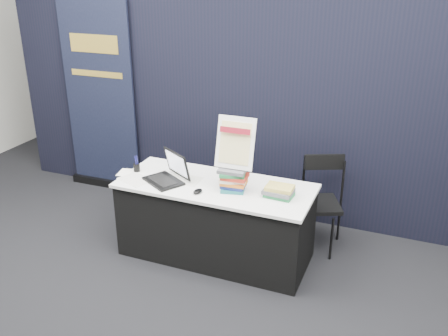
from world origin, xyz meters
TOP-DOWN VIEW (x-y plane):
  - floor at (0.00, 0.00)m, footprint 8.00×8.00m
  - wall_back at (0.00, 4.00)m, footprint 8.00×0.02m
  - drape_partition at (0.00, 1.60)m, footprint 6.00×0.08m
  - display_table at (0.00, 0.55)m, footprint 1.80×0.75m
  - laptop at (-0.46, 0.46)m, footprint 0.44×0.45m
  - mouse at (-0.07, 0.33)m, footprint 0.08×0.12m
  - brochure_left at (-0.85, 0.49)m, footprint 0.29×0.23m
  - brochure_mid at (-0.74, 0.37)m, footprint 0.36×0.31m
  - brochure_right at (-0.31, 0.54)m, footprint 0.31×0.22m
  - pen_cup at (-0.82, 0.54)m, footprint 0.07×0.07m
  - book_stack_tall at (0.20, 0.49)m, footprint 0.25×0.21m
  - book_stack_short at (0.61, 0.53)m, footprint 0.25×0.20m
  - info_sign at (0.20, 0.52)m, footprint 0.35×0.16m
  - pullup_banner at (-1.88, 1.50)m, footprint 0.97×0.12m
  - stacking_chair at (0.85, 1.12)m, footprint 0.54×0.56m

SIDE VIEW (x-z plane):
  - floor at x=0.00m, z-range 0.00..0.00m
  - display_table at x=0.00m, z-range 0.00..0.75m
  - stacking_chair at x=0.85m, z-range 0.05..0.96m
  - brochure_left at x=-0.85m, z-range 0.75..0.75m
  - brochure_mid at x=-0.74m, z-range 0.75..0.75m
  - brochure_right at x=-0.31m, z-range 0.75..0.75m
  - mouse at x=-0.07m, z-range 0.75..0.78m
  - pen_cup at x=-0.82m, z-range 0.75..0.83m
  - book_stack_short at x=0.61m, z-range 0.75..0.85m
  - laptop at x=-0.46m, z-range 0.68..0.95m
  - book_stack_tall at x=0.20m, z-range 0.75..0.96m
  - pullup_banner at x=-1.88m, z-range -0.13..2.15m
  - info_sign at x=0.20m, z-range 0.95..1.42m
  - drape_partition at x=0.00m, z-range 0.00..2.40m
  - wall_back at x=0.00m, z-range 0.00..3.50m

